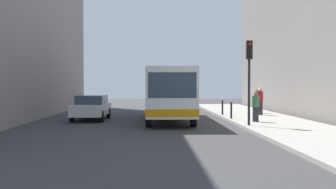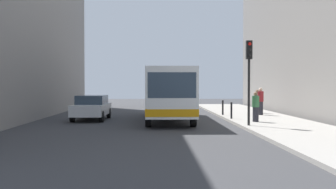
% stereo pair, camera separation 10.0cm
% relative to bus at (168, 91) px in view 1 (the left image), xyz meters
% --- Properties ---
extents(ground_plane, '(80.00, 80.00, 0.00)m').
position_rel_bus_xyz_m(ground_plane, '(0.18, -2.90, -1.73)').
color(ground_plane, '#38383A').
extents(sidewalk, '(4.40, 40.00, 0.15)m').
position_rel_bus_xyz_m(sidewalk, '(5.58, -2.90, -1.65)').
color(sidewalk, '#9E9991').
rests_on(sidewalk, ground).
extents(bus, '(2.58, 11.03, 3.00)m').
position_rel_bus_xyz_m(bus, '(0.00, 0.00, 0.00)').
color(bus, white).
rests_on(bus, ground).
extents(car_beside_bus, '(1.96, 4.45, 1.48)m').
position_rel_bus_xyz_m(car_beside_bus, '(-4.60, 0.24, -0.94)').
color(car_beside_bus, silver).
rests_on(car_beside_bus, ground).
extents(traffic_light, '(0.28, 0.33, 4.10)m').
position_rel_bus_xyz_m(traffic_light, '(3.73, -4.91, 1.28)').
color(traffic_light, black).
rests_on(traffic_light, sidewalk).
extents(bollard_near, '(0.11, 0.11, 0.95)m').
position_rel_bus_xyz_m(bollard_near, '(3.63, -0.92, -1.10)').
color(bollard_near, black).
rests_on(bollard_near, sidewalk).
extents(bollard_mid, '(0.11, 0.11, 0.95)m').
position_rel_bus_xyz_m(bollard_mid, '(3.63, 2.11, -1.10)').
color(bollard_mid, black).
rests_on(bollard_mid, sidewalk).
extents(pedestrian_near_signal, '(0.38, 0.38, 1.59)m').
position_rel_bus_xyz_m(pedestrian_near_signal, '(4.55, -2.94, -0.79)').
color(pedestrian_near_signal, '#26262D').
rests_on(pedestrian_near_signal, sidewalk).
extents(pedestrian_mid_sidewalk, '(0.38, 0.38, 1.78)m').
position_rel_bus_xyz_m(pedestrian_mid_sidewalk, '(6.09, 1.99, -0.68)').
color(pedestrian_mid_sidewalk, '#26262D').
rests_on(pedestrian_mid_sidewalk, sidewalk).
extents(pedestrian_far_sidewalk, '(0.38, 0.38, 1.62)m').
position_rel_bus_xyz_m(pedestrian_far_sidewalk, '(6.30, 3.73, -0.77)').
color(pedestrian_far_sidewalk, '#26262D').
rests_on(pedestrian_far_sidewalk, sidewalk).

